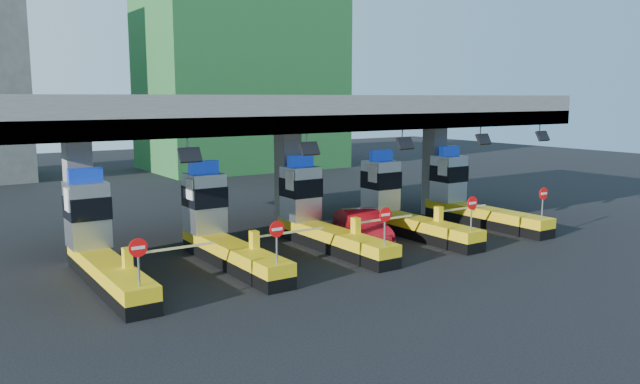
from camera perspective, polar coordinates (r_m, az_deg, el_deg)
ground at (r=29.23m, az=0.11°, el=-5.01°), size 120.00×120.00×0.00m
toll_canopy at (r=30.84m, az=-2.87°, el=7.21°), size 28.00×12.09×7.00m
toll_lane_far_left at (r=25.19m, az=-19.59°, el=-4.49°), size 4.43×8.00×4.16m
toll_lane_left at (r=26.79m, az=-9.16°, el=-3.33°), size 4.43×8.00×4.16m
toll_lane_center at (r=29.16m, az=-0.19°, el=-2.23°), size 4.43×8.00×4.16m
toll_lane_right at (r=32.15m, az=7.26°, el=-1.28°), size 4.43×8.00×4.16m
toll_lane_far_right at (r=35.59m, az=13.36°, el=-0.48°), size 4.43×8.00×4.16m
bg_building_scaffold at (r=62.57m, az=-7.32°, el=15.11°), size 18.00×12.00×28.00m
red_car at (r=29.85m, az=3.86°, el=-3.19°), size 3.16×5.06×1.57m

